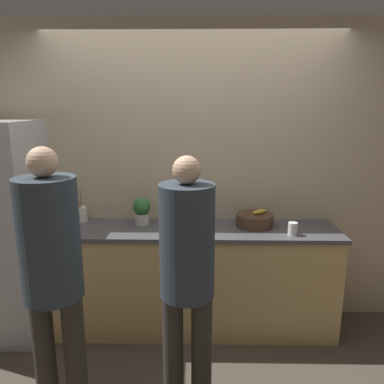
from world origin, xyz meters
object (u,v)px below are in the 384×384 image
at_px(potted_plant, 142,210).
at_px(bottle_dark, 206,218).
at_px(person_center, 187,268).
at_px(person_left, 52,265).
at_px(fruit_bowl, 255,220).
at_px(bottle_green, 175,219).
at_px(cup_white, 293,229).
at_px(utensil_crock, 80,214).

bearing_deg(potted_plant, bottle_dark, -4.82).
distance_m(person_center, potted_plant, 1.06).
bearing_deg(person_left, person_center, 6.33).
height_order(person_center, fruit_bowl, person_center).
bearing_deg(fruit_bowl, potted_plant, 178.37).
bearing_deg(potted_plant, fruit_bowl, -1.63).
distance_m(person_center, bottle_green, 0.93).
xyz_separation_m(bottle_green, cup_white, (0.94, -0.19, -0.01)).
bearing_deg(person_left, potted_plant, 70.91).
xyz_separation_m(person_left, potted_plant, (0.37, 1.06, 0.03)).
xyz_separation_m(fruit_bowl, bottle_green, (-0.67, -0.02, 0.01)).
bearing_deg(fruit_bowl, bottle_dark, -177.46).
bearing_deg(fruit_bowl, utensil_crock, 176.03).
relative_size(person_left, person_center, 1.04).
xyz_separation_m(utensil_crock, potted_plant, (0.56, -0.08, 0.06)).
bearing_deg(utensil_crock, bottle_dark, -6.41).
xyz_separation_m(person_center, potted_plant, (-0.41, 0.97, 0.08)).
distance_m(fruit_bowl, bottle_green, 0.67).
xyz_separation_m(person_left, bottle_green, (0.65, 1.00, -0.03)).
bearing_deg(bottle_green, cup_white, -11.55).
bearing_deg(cup_white, person_center, -137.96).
height_order(person_center, bottle_dark, person_center).
height_order(cup_white, potted_plant, potted_plant).
bearing_deg(cup_white, utensil_crock, 169.80).
distance_m(fruit_bowl, potted_plant, 0.96).
xyz_separation_m(cup_white, potted_plant, (-1.22, 0.24, 0.08)).
bearing_deg(bottle_green, person_left, -122.73).
relative_size(utensil_crock, bottle_green, 1.82).
relative_size(fruit_bowl, potted_plant, 1.34).
bearing_deg(person_center, cup_white, 42.04).
xyz_separation_m(person_left, fruit_bowl, (1.32, 1.03, -0.04)).
height_order(bottle_green, cup_white, bottle_green).
bearing_deg(bottle_green, bottle_dark, 1.04).
bearing_deg(bottle_green, utensil_crock, 171.33).
bearing_deg(cup_white, person_left, -152.82).
distance_m(bottle_green, bottle_dark, 0.26).
bearing_deg(potted_plant, bottle_green, -10.11).
xyz_separation_m(person_center, bottle_green, (-0.13, 0.92, 0.01)).
xyz_separation_m(person_left, person_center, (0.78, 0.09, -0.05)).
xyz_separation_m(person_center, cup_white, (0.81, 0.73, 0.00)).
distance_m(person_left, fruit_bowl, 1.67).
bearing_deg(fruit_bowl, cup_white, -38.88).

